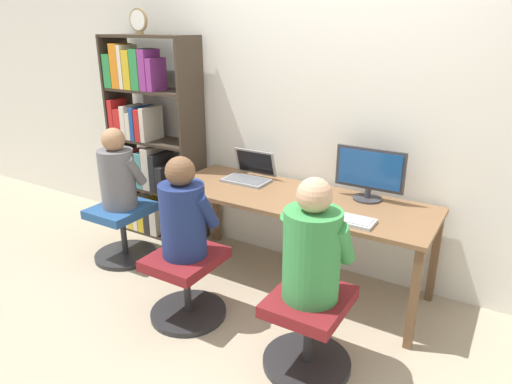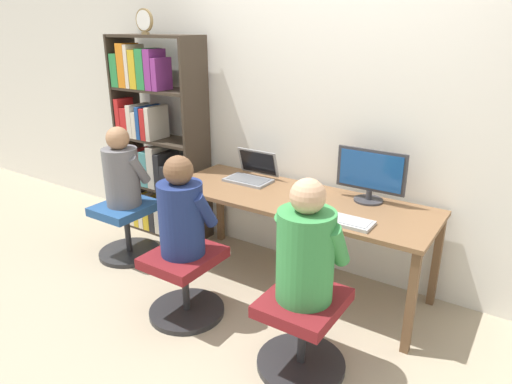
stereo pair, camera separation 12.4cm
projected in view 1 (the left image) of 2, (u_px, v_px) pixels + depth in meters
ground_plane at (271, 304)px, 3.23m from camera, size 14.00×14.00×0.00m
wall_back at (323, 105)px, 3.38m from camera, size 10.00×0.05×2.60m
desk at (296, 205)px, 3.28m from camera, size 1.95×0.69×0.70m
desktop_monitor at (369, 174)px, 3.14m from camera, size 0.49×0.20×0.37m
laptop at (249, 174)px, 3.59m from camera, size 0.36×0.28×0.23m
keyboard at (340, 218)px, 2.87m from camera, size 0.43×0.17×0.03m
computer_mouse_by_keyboard at (297, 208)px, 3.01m from camera, size 0.07×0.11×0.04m
office_chair_left at (308, 327)px, 2.57m from camera, size 0.51×0.51×0.46m
office_chair_right at (187, 282)px, 3.02m from camera, size 0.51×0.51×0.46m
person_at_monitor at (312, 247)px, 2.40m from camera, size 0.38×0.34×0.68m
person_at_laptop at (183, 213)px, 2.86m from camera, size 0.35×0.32×0.66m
bookshelf at (146, 144)px, 4.09m from camera, size 0.87×0.33×1.78m
desk_clock at (138, 21)px, 3.61m from camera, size 0.18×0.03×0.20m
office_chair_side at (123, 229)px, 3.80m from camera, size 0.51×0.51×0.46m
person_near_shelf at (117, 173)px, 3.63m from camera, size 0.34×0.31×0.65m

